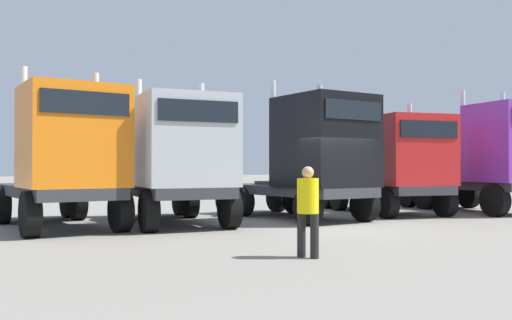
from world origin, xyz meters
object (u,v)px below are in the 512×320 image
(semi_truck_black, at_px, (314,156))
(visitor_in_hivis, at_px, (308,205))
(semi_truck_red, at_px, (398,164))
(semi_truck_orange, at_px, (65,158))
(semi_truck_purple, at_px, (496,158))
(semi_truck_silver, at_px, (178,158))

(semi_truck_black, height_order, visitor_in_hivis, semi_truck_black)
(semi_truck_black, relative_size, semi_truck_red, 1.00)
(semi_truck_red, height_order, visitor_in_hivis, semi_truck_red)
(semi_truck_orange, height_order, visitor_in_hivis, semi_truck_orange)
(semi_truck_red, xyz_separation_m, visitor_in_hivis, (-7.68, -6.65, -0.81))
(semi_truck_red, xyz_separation_m, semi_truck_purple, (3.62, -1.01, 0.22))
(semi_truck_purple, bearing_deg, semi_truck_black, -89.71)
(semi_truck_silver, xyz_separation_m, semi_truck_red, (8.12, 0.34, -0.13))
(semi_truck_orange, height_order, semi_truck_red, semi_truck_orange)
(semi_truck_orange, height_order, semi_truck_silver, semi_truck_orange)
(semi_truck_red, bearing_deg, semi_truck_black, -73.86)
(semi_truck_purple, distance_m, visitor_in_hivis, 12.67)
(semi_truck_red, bearing_deg, semi_truck_purple, 82.77)
(semi_truck_black, distance_m, visitor_in_hivis, 7.36)
(semi_truck_orange, bearing_deg, semi_truck_silver, 76.74)
(semi_truck_orange, height_order, semi_truck_black, semi_truck_black)
(semi_truck_purple, bearing_deg, semi_truck_red, -101.43)
(semi_truck_orange, distance_m, visitor_in_hivis, 7.53)
(semi_truck_silver, distance_m, semi_truck_black, 4.38)
(semi_truck_orange, relative_size, visitor_in_hivis, 3.91)
(semi_truck_purple, bearing_deg, semi_truck_orange, -89.73)
(semi_truck_orange, xyz_separation_m, semi_truck_black, (7.37, -0.50, 0.10))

